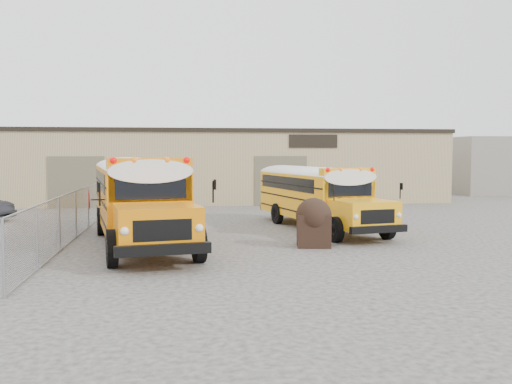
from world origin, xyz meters
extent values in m
plane|color=#312F2D|center=(0.00, 0.00, 0.00)|extent=(120.00, 120.00, 0.00)
cube|color=tan|center=(0.00, 20.00, 2.25)|extent=(30.00, 10.00, 4.50)
cube|color=black|center=(0.00, 20.00, 4.55)|extent=(30.20, 10.20, 0.25)
cube|color=black|center=(6.00, 14.98, 3.90)|extent=(3.00, 0.08, 0.80)
cube|color=brown|center=(-8.00, 14.98, 1.50)|extent=(3.20, 0.08, 3.00)
cube|color=brown|center=(4.00, 14.98, 1.50)|extent=(3.20, 0.08, 3.00)
cylinder|color=gray|center=(-6.00, -6.00, 0.90)|extent=(0.07, 0.07, 1.80)
cylinder|color=gray|center=(-6.00, -3.00, 0.90)|extent=(0.07, 0.07, 1.80)
cylinder|color=gray|center=(-6.00, 0.00, 0.90)|extent=(0.07, 0.07, 1.80)
cylinder|color=gray|center=(-6.00, 3.00, 0.90)|extent=(0.07, 0.07, 1.80)
cylinder|color=gray|center=(-6.00, 6.00, 0.90)|extent=(0.07, 0.07, 1.80)
cylinder|color=gray|center=(-6.00, 9.00, 0.90)|extent=(0.07, 0.07, 1.80)
cylinder|color=gray|center=(-6.00, 12.00, 0.90)|extent=(0.07, 0.07, 1.80)
cylinder|color=gray|center=(-6.00, 3.00, 1.78)|extent=(0.05, 18.00, 0.05)
cylinder|color=gray|center=(-6.00, 3.00, 0.05)|extent=(0.05, 18.00, 0.05)
cube|color=gray|center=(-6.00, 3.00, 0.90)|extent=(0.02, 18.00, 1.70)
cube|color=gray|center=(24.00, 24.00, 2.20)|extent=(10.00, 8.00, 4.40)
cube|color=orange|center=(-4.75, 8.49, 1.61)|extent=(3.92, 8.24, 2.13)
cube|color=orange|center=(-3.87, 3.46, 1.14)|extent=(2.65, 2.65, 1.20)
cube|color=black|center=(-4.07, 4.61, 2.21)|extent=(2.11, 0.43, 0.78)
cube|color=white|center=(-4.75, 8.49, 2.83)|extent=(3.94, 8.32, 0.42)
cube|color=orange|center=(-4.11, 4.85, 2.86)|extent=(2.60, 0.95, 0.37)
sphere|color=#E50705|center=(-5.15, 4.42, 2.99)|extent=(0.21, 0.21, 0.21)
sphere|color=#E50705|center=(-3.00, 4.80, 2.99)|extent=(0.21, 0.21, 0.21)
sphere|color=orange|center=(-4.56, 4.53, 2.99)|extent=(0.21, 0.21, 0.21)
sphere|color=orange|center=(-3.59, 4.70, 2.99)|extent=(0.21, 0.21, 0.21)
cube|color=black|center=(-3.66, 2.25, 0.67)|extent=(2.55, 0.66, 0.29)
cube|color=black|center=(-5.44, 12.44, 0.67)|extent=(2.55, 0.64, 0.29)
cube|color=black|center=(-4.75, 8.49, 1.53)|extent=(3.94, 8.09, 0.06)
cube|color=black|center=(-4.80, 8.79, 2.21)|extent=(3.74, 7.01, 0.65)
cylinder|color=black|center=(-5.11, 3.36, 0.54)|extent=(0.47, 1.12, 1.08)
cylinder|color=black|center=(-2.67, 3.79, 0.54)|extent=(0.47, 1.12, 1.08)
cylinder|color=black|center=(-6.24, 9.83, 0.54)|extent=(0.47, 1.12, 1.08)
cylinder|color=black|center=(-3.80, 10.26, 0.54)|extent=(0.47, 1.12, 1.08)
cylinder|color=#BF0505|center=(-6.03, 5.52, 1.74)|extent=(0.13, 0.58, 0.58)
cube|color=#FFA811|center=(2.48, 10.39, 1.38)|extent=(3.57, 7.12, 1.84)
cube|color=#FFA811|center=(3.37, 6.09, 0.98)|extent=(2.33, 2.33, 1.03)
cube|color=black|center=(3.16, 7.08, 1.90)|extent=(1.81, 0.42, 0.67)
cube|color=white|center=(2.48, 10.39, 2.44)|extent=(3.59, 7.19, 0.36)
cube|color=#FFA811|center=(3.12, 7.28, 2.47)|extent=(2.24, 0.88, 0.32)
sphere|color=#E50705|center=(2.24, 6.89, 2.57)|extent=(0.18, 0.18, 0.18)
sphere|color=#E50705|center=(4.09, 7.27, 2.57)|extent=(0.18, 0.18, 0.18)
sphere|color=orange|center=(2.75, 6.99, 2.57)|extent=(0.18, 0.18, 0.18)
sphere|color=orange|center=(3.58, 7.16, 2.57)|extent=(0.18, 0.18, 0.18)
cube|color=black|center=(3.58, 5.06, 0.57)|extent=(2.19, 0.64, 0.25)
cube|color=black|center=(1.78, 13.78, 0.57)|extent=(2.19, 0.62, 0.25)
cube|color=black|center=(2.48, 10.39, 1.32)|extent=(3.58, 7.00, 0.05)
cube|color=black|center=(2.43, 10.66, 1.90)|extent=(3.38, 6.08, 0.56)
cylinder|color=black|center=(2.30, 5.97, 0.47)|extent=(0.43, 0.96, 0.93)
cylinder|color=black|center=(4.39, 6.40, 0.47)|extent=(0.43, 0.96, 0.93)
cylinder|color=black|center=(1.16, 11.51, 0.47)|extent=(0.43, 0.96, 0.93)
cylinder|color=black|center=(3.25, 11.94, 0.47)|extent=(0.43, 0.96, 0.93)
cube|color=black|center=(2.40, -0.08, 0.56)|extent=(1.26, 1.17, 1.12)
sphere|color=black|center=(2.40, -0.08, 1.06)|extent=(1.23, 1.23, 1.23)
camera|label=1|loc=(-2.20, -18.97, 3.23)|focal=40.00mm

